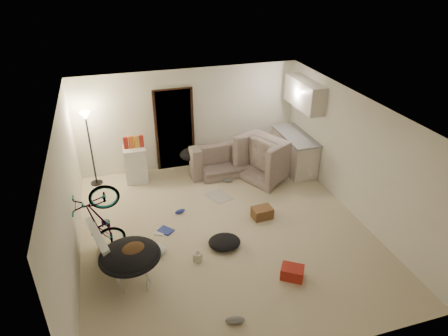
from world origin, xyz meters
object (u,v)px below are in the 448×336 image
object	(u,v)px
sofa	(228,158)
juicer	(198,256)
floor_lamp	(88,133)
drink_case_a	(262,213)
tv_box	(104,248)
bicycle	(103,235)
armchair	(272,160)
mini_fridge	(136,164)
saucer_chair	(131,260)
kitchen_counter	(294,153)
drink_case_b	(292,272)

from	to	relation	value
sofa	juicer	world-z (taller)	sofa
floor_lamp	drink_case_a	distance (m)	4.25
floor_lamp	tv_box	xyz separation A→B (m)	(0.10, -2.97, -0.95)
bicycle	tv_box	size ratio (longest dim) A/B	1.40
floor_lamp	drink_case_a	world-z (taller)	floor_lamp
armchair	mini_fridge	xyz separation A→B (m)	(-3.23, 0.67, 0.04)
mini_fridge	tv_box	bearing A→B (deg)	-104.12
floor_lamp	tv_box	size ratio (longest dim) A/B	1.67
saucer_chair	juicer	xyz separation A→B (m)	(1.16, 0.15, -0.32)
armchair	tv_box	bearing A→B (deg)	92.41
sofa	drink_case_a	size ratio (longest dim) A/B	5.05
floor_lamp	tv_box	distance (m)	3.12
sofa	saucer_chair	distance (m)	4.28
kitchen_counter	mini_fridge	distance (m)	3.92
saucer_chair	drink_case_a	world-z (taller)	saucer_chair
tv_box	drink_case_b	xyz separation A→B (m)	(3.01, -1.25, -0.25)
kitchen_counter	juicer	bearing A→B (deg)	-139.44
tv_box	mini_fridge	bearing A→B (deg)	58.86
drink_case_b	bicycle	bearing A→B (deg)	-174.43
sofa	kitchen_counter	bearing A→B (deg)	162.38
floor_lamp	saucer_chair	bearing A→B (deg)	-81.59
sofa	armchair	world-z (taller)	armchair
bicycle	mini_fridge	size ratio (longest dim) A/B	1.75
bicycle	saucer_chair	bearing A→B (deg)	-154.28
kitchen_counter	juicer	distance (m)	4.17
drink_case_a	juicer	distance (m)	1.83
kitchen_counter	mini_fridge	xyz separation A→B (m)	(-3.88, 0.55, -0.01)
sofa	mini_fridge	world-z (taller)	mini_fridge
armchair	drink_case_a	bearing A→B (deg)	125.41
sofa	armchair	distance (m)	1.11
mini_fridge	tv_box	size ratio (longest dim) A/B	0.80
kitchen_counter	saucer_chair	world-z (taller)	kitchen_counter
armchair	juicer	bearing A→B (deg)	109.86
floor_lamp	bicycle	bearing A→B (deg)	-87.83
kitchen_counter	floor_lamp	bearing A→B (deg)	172.34
drink_case_a	drink_case_b	world-z (taller)	drink_case_a
kitchen_counter	saucer_chair	bearing A→B (deg)	-146.51
sofa	armchair	size ratio (longest dim) A/B	1.70
tv_box	juicer	world-z (taller)	tv_box
floor_lamp	saucer_chair	distance (m)	3.65
mini_fridge	tv_box	distance (m)	3.00
floor_lamp	kitchen_counter	size ratio (longest dim) A/B	1.21
saucer_chair	tv_box	distance (m)	0.68
sofa	drink_case_a	world-z (taller)	sofa
tv_box	drink_case_b	bearing A→B (deg)	-37.21
armchair	floor_lamp	bearing A→B (deg)	53.65
drink_case_a	bicycle	bearing A→B (deg)	179.30
tv_box	bicycle	bearing A→B (deg)	75.37
floor_lamp	drink_case_a	size ratio (longest dim) A/B	4.45
sofa	juicer	bearing A→B (deg)	61.77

